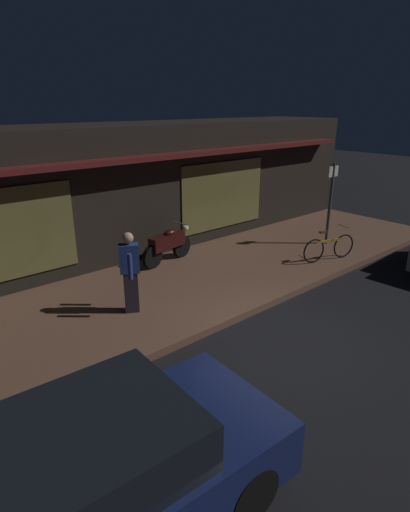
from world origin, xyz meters
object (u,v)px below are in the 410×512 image
at_px(motorcycle, 168,244).
at_px(sign_post, 330,199).
at_px(person_bystander, 130,271).
at_px(parked_car_near, 90,484).
at_px(bicycle_parked, 329,247).

relative_size(motorcycle, sign_post, 0.71).
bearing_deg(person_bystander, parked_car_near, -126.06).
bearing_deg(sign_post, parked_car_near, -158.56).
relative_size(sign_post, parked_car_near, 0.57).
bearing_deg(person_bystander, bicycle_parked, -9.16).
relative_size(person_bystander, parked_car_near, 0.40).
bearing_deg(motorcycle, bicycle_parked, -39.09).
xyz_separation_m(person_bystander, parked_car_near, (-2.73, -3.75, -0.32)).
height_order(motorcycle, person_bystander, person_bystander).
bearing_deg(person_bystander, sign_post, -0.22).
xyz_separation_m(bicycle_parked, parked_car_near, (-8.27, -2.85, 0.20)).
relative_size(bicycle_parked, parked_car_near, 0.38).
height_order(person_bystander, parked_car_near, person_bystander).
distance_m(motorcycle, person_bystander, 2.89).
xyz_separation_m(person_bystander, sign_post, (6.74, -0.03, 0.48)).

